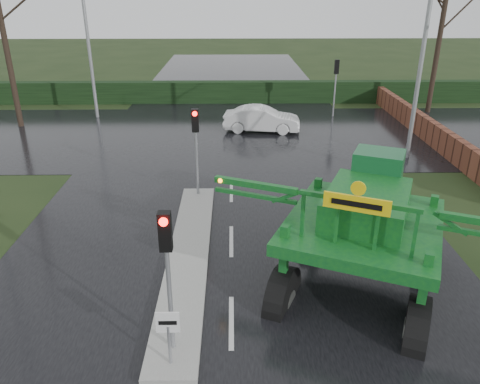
{
  "coord_description": "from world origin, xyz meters",
  "views": [
    {
      "loc": [
        0.06,
        -9.25,
        7.57
      ],
      "look_at": [
        0.27,
        3.45,
        2.0
      ],
      "focal_mm": 35.0,
      "sensor_mm": 36.0,
      "label": 1
    }
  ],
  "objects_px": {
    "keep_left_sign": "(168,330)",
    "traffic_signal_near": "(167,254)",
    "traffic_signal_mid": "(196,134)",
    "white_sedan": "(262,132)",
    "street_light_right": "(419,27)",
    "crop_sprayer": "(288,223)",
    "traffic_signal_far": "(336,75)",
    "street_light_left_far": "(90,17)"
  },
  "relations": [
    {
      "from": "traffic_signal_near",
      "to": "traffic_signal_mid",
      "type": "xyz_separation_m",
      "value": [
        0.0,
        8.5,
        0.0
      ]
    },
    {
      "from": "street_light_right",
      "to": "crop_sprayer",
      "type": "xyz_separation_m",
      "value": [
        -6.77,
        -10.93,
        -3.79
      ]
    },
    {
      "from": "keep_left_sign",
      "to": "crop_sprayer",
      "type": "distance_m",
      "value": 3.92
    },
    {
      "from": "street_light_left_far",
      "to": "white_sedan",
      "type": "relative_size",
      "value": 2.33
    },
    {
      "from": "traffic_signal_mid",
      "to": "white_sedan",
      "type": "xyz_separation_m",
      "value": [
        3.03,
        9.14,
        -2.59
      ]
    },
    {
      "from": "traffic_signal_near",
      "to": "white_sedan",
      "type": "xyz_separation_m",
      "value": [
        3.03,
        17.64,
        -2.59
      ]
    },
    {
      "from": "traffic_signal_far",
      "to": "street_light_right",
      "type": "height_order",
      "value": "street_light_right"
    },
    {
      "from": "traffic_signal_mid",
      "to": "crop_sprayer",
      "type": "relative_size",
      "value": 0.46
    },
    {
      "from": "traffic_signal_mid",
      "to": "white_sedan",
      "type": "distance_m",
      "value": 9.97
    },
    {
      "from": "street_light_left_far",
      "to": "traffic_signal_near",
      "type": "bearing_deg",
      "value": -71.83
    },
    {
      "from": "traffic_signal_near",
      "to": "white_sedan",
      "type": "height_order",
      "value": "traffic_signal_near"
    },
    {
      "from": "traffic_signal_near",
      "to": "street_light_left_far",
      "type": "height_order",
      "value": "street_light_left_far"
    },
    {
      "from": "street_light_right",
      "to": "street_light_left_far",
      "type": "xyz_separation_m",
      "value": [
        -16.39,
        8.0,
        0.0
      ]
    },
    {
      "from": "traffic_signal_near",
      "to": "street_light_right",
      "type": "relative_size",
      "value": 0.35
    },
    {
      "from": "keep_left_sign",
      "to": "traffic_signal_near",
      "type": "bearing_deg",
      "value": 90.0
    },
    {
      "from": "keep_left_sign",
      "to": "white_sedan",
      "type": "relative_size",
      "value": 0.31
    },
    {
      "from": "keep_left_sign",
      "to": "crop_sprayer",
      "type": "relative_size",
      "value": 0.18
    },
    {
      "from": "street_light_right",
      "to": "white_sedan",
      "type": "bearing_deg",
      "value": 144.4
    },
    {
      "from": "traffic_signal_mid",
      "to": "street_light_right",
      "type": "bearing_deg",
      "value": 25.4
    },
    {
      "from": "traffic_signal_near",
      "to": "traffic_signal_mid",
      "type": "relative_size",
      "value": 1.0
    },
    {
      "from": "traffic_signal_near",
      "to": "street_light_left_far",
      "type": "xyz_separation_m",
      "value": [
        -6.89,
        21.01,
        3.4
      ]
    },
    {
      "from": "street_light_right",
      "to": "traffic_signal_far",
      "type": "bearing_deg",
      "value": 101.95
    },
    {
      "from": "street_light_left_far",
      "to": "white_sedan",
      "type": "height_order",
      "value": "street_light_left_far"
    },
    {
      "from": "traffic_signal_mid",
      "to": "crop_sprayer",
      "type": "xyz_separation_m",
      "value": [
        2.73,
        -6.42,
        -0.39
      ]
    },
    {
      "from": "keep_left_sign",
      "to": "street_light_left_far",
      "type": "xyz_separation_m",
      "value": [
        -6.89,
        21.5,
        4.93
      ]
    },
    {
      "from": "street_light_left_far",
      "to": "crop_sprayer",
      "type": "xyz_separation_m",
      "value": [
        9.62,
        -18.93,
        -3.79
      ]
    },
    {
      "from": "traffic_signal_far",
      "to": "crop_sprayer",
      "type": "xyz_separation_m",
      "value": [
        -5.07,
        -18.93,
        -0.39
      ]
    },
    {
      "from": "traffic_signal_far",
      "to": "white_sedan",
      "type": "bearing_deg",
      "value": 35.33
    },
    {
      "from": "keep_left_sign",
      "to": "traffic_signal_near",
      "type": "relative_size",
      "value": 0.38
    },
    {
      "from": "street_light_right",
      "to": "white_sedan",
      "type": "height_order",
      "value": "street_light_right"
    },
    {
      "from": "traffic_signal_near",
      "to": "crop_sprayer",
      "type": "height_order",
      "value": "crop_sprayer"
    },
    {
      "from": "traffic_signal_far",
      "to": "white_sedan",
      "type": "distance_m",
      "value": 6.39
    },
    {
      "from": "keep_left_sign",
      "to": "traffic_signal_far",
      "type": "height_order",
      "value": "traffic_signal_far"
    },
    {
      "from": "keep_left_sign",
      "to": "crop_sprayer",
      "type": "bearing_deg",
      "value": 43.35
    },
    {
      "from": "traffic_signal_mid",
      "to": "crop_sprayer",
      "type": "height_order",
      "value": "crop_sprayer"
    },
    {
      "from": "traffic_signal_mid",
      "to": "traffic_signal_far",
      "type": "height_order",
      "value": "same"
    },
    {
      "from": "keep_left_sign",
      "to": "traffic_signal_near",
      "type": "height_order",
      "value": "traffic_signal_near"
    },
    {
      "from": "traffic_signal_far",
      "to": "street_light_left_far",
      "type": "relative_size",
      "value": 0.35
    },
    {
      "from": "traffic_signal_near",
      "to": "traffic_signal_far",
      "type": "bearing_deg",
      "value": 69.64
    },
    {
      "from": "street_light_right",
      "to": "crop_sprayer",
      "type": "distance_m",
      "value": 13.4
    },
    {
      "from": "traffic_signal_near",
      "to": "street_light_left_far",
      "type": "relative_size",
      "value": 0.35
    },
    {
      "from": "traffic_signal_far",
      "to": "crop_sprayer",
      "type": "distance_m",
      "value": 19.61
    }
  ]
}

